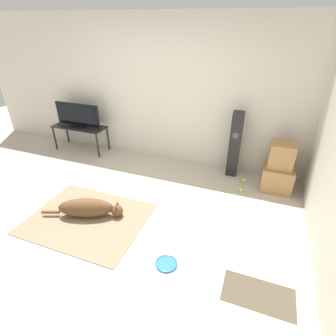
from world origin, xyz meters
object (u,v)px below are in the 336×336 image
at_px(dog, 88,208).
at_px(cardboard_box_lower, 277,178).
at_px(tv_stand, 80,129).
at_px(tv, 77,115).
at_px(tennis_ball_near_speaker, 243,180).
at_px(floor_speaker, 235,145).
at_px(tennis_ball_by_boxes, 241,190).
at_px(frisbee, 166,263).
at_px(cardboard_box_upper, 282,155).

relative_size(dog, cardboard_box_lower, 2.31).
height_order(tv_stand, tv, tv).
relative_size(cardboard_box_lower, tennis_ball_near_speaker, 7.03).
relative_size(dog, floor_speaker, 0.94).
distance_m(floor_speaker, tennis_ball_near_speaker, 0.62).
height_order(cardboard_box_lower, tv, tv).
relative_size(tennis_ball_by_boxes, tennis_ball_near_speaker, 1.00).
bearing_deg(tv, floor_speaker, 1.45).
xyz_separation_m(frisbee, cardboard_box_lower, (1.11, 2.06, 0.19)).
height_order(cardboard_box_lower, tv_stand, tv_stand).
height_order(tv_stand, tennis_ball_by_boxes, tv_stand).
bearing_deg(cardboard_box_lower, tv, 178.07).
height_order(dog, cardboard_box_upper, cardboard_box_upper).
xyz_separation_m(tv, tennis_ball_near_speaker, (3.35, -0.13, -0.71)).
bearing_deg(floor_speaker, cardboard_box_lower, -15.67).
bearing_deg(tennis_ball_by_boxes, frisbee, -108.86).
height_order(floor_speaker, tv, floor_speaker).
bearing_deg(tennis_ball_near_speaker, tv_stand, 177.85).
xyz_separation_m(dog, tennis_ball_near_speaker, (1.92, 1.67, -0.11)).
height_order(tv_stand, tennis_ball_near_speaker, tv_stand).
relative_size(frisbee, tennis_ball_near_speaker, 3.82).
height_order(dog, tennis_ball_by_boxes, dog).
distance_m(frisbee, floor_speaker, 2.37).
distance_m(cardboard_box_lower, tennis_ball_by_boxes, 0.62).
relative_size(cardboard_box_upper, floor_speaker, 0.35).
bearing_deg(cardboard_box_lower, floor_speaker, 164.33).
height_order(frisbee, tv, tv).
bearing_deg(frisbee, dog, 163.09).
xyz_separation_m(tv, tennis_ball_by_boxes, (3.34, -0.43, -0.71)).
height_order(cardboard_box_upper, tennis_ball_near_speaker, cardboard_box_upper).
distance_m(cardboard_box_lower, tv_stand, 3.86).
bearing_deg(tv_stand, tv, 90.00).
relative_size(dog, cardboard_box_upper, 2.70).
xyz_separation_m(floor_speaker, tennis_ball_near_speaker, (0.24, -0.21, -0.54)).
bearing_deg(floor_speaker, tv, -178.55).
xyz_separation_m(frisbee, tv, (-2.74, 2.19, 0.73)).
bearing_deg(cardboard_box_lower, frisbee, -118.35).
relative_size(dog, tennis_ball_by_boxes, 16.26).
bearing_deg(tv_stand, cardboard_box_upper, -1.74).
height_order(dog, cardboard_box_lower, cardboard_box_lower).
distance_m(dog, cardboard_box_upper, 2.97).
height_order(frisbee, cardboard_box_lower, cardboard_box_lower).
xyz_separation_m(floor_speaker, tennis_ball_by_boxes, (0.23, -0.51, -0.54)).
relative_size(floor_speaker, tennis_ball_near_speaker, 17.28).
xyz_separation_m(cardboard_box_upper, tennis_ball_by_boxes, (-0.50, -0.31, -0.56)).
distance_m(tv, tennis_ball_by_boxes, 3.44).
distance_m(dog, tennis_ball_by_boxes, 2.35).
distance_m(cardboard_box_upper, tv_stand, 3.85).
bearing_deg(tennis_ball_near_speaker, tennis_ball_by_boxes, -92.08).
xyz_separation_m(frisbee, cardboard_box_upper, (1.11, 2.08, 0.58)).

